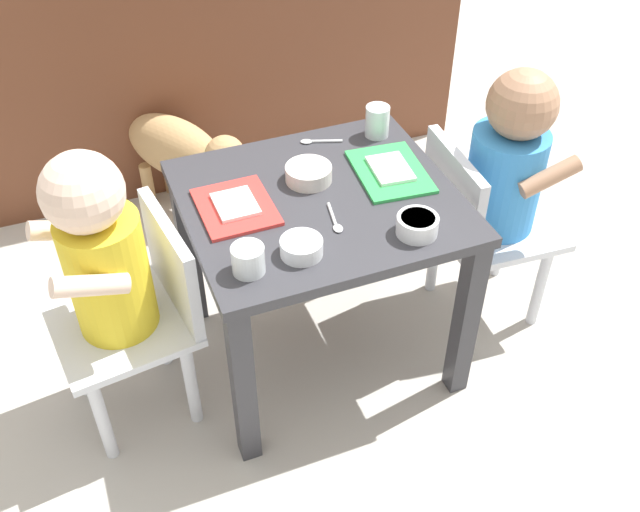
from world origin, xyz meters
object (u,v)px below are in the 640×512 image
Objects in this scene: food_tray_right at (390,171)px; cereal_bowl_left_side at (417,225)px; dining_table at (320,229)px; water_cup_left at (248,261)px; seated_child_left at (111,264)px; seated_child_right at (502,172)px; food_tray_left at (236,206)px; water_cup_right at (377,123)px; veggie_bowl_far at (301,247)px; dog at (182,151)px; veggie_bowl_near at (310,173)px; spoon_by_right_tray at (335,221)px; spoon_by_left_tray at (317,141)px.

cereal_bowl_left_side is (-0.04, -0.21, 0.02)m from food_tray_right.
water_cup_left is (-0.21, -0.17, 0.11)m from dining_table.
seated_child_right is at bearing 0.07° from seated_child_left.
water_cup_right is at bearing 21.57° from food_tray_left.
cereal_bowl_left_side reaches higher than veggie_bowl_far.
water_cup_left is (-0.03, -0.20, 0.02)m from food_tray_left.
veggie_bowl_far is at bearing -132.87° from water_cup_right.
water_cup_left reaches higher than cereal_bowl_left_side.
dog is 0.69m from veggie_bowl_near.
food_tray_left is 0.19m from veggie_bowl_near.
dining_table is at bearing 38.67° from water_cup_left.
food_tray_right is 0.43m from water_cup_left.
water_cup_right is (-0.23, 0.20, 0.07)m from seated_child_right.
veggie_bowl_far is at bearing 5.04° from water_cup_left.
water_cup_left reaches higher than spoon_by_right_tray.
cereal_bowl_left_side reaches higher than dining_table.
food_tray_right is 0.16m from water_cup_right.
water_cup_left reaches higher than dog.
water_cup_right is at bearing -8.35° from spoon_by_left_tray.
spoon_by_left_tray is at bearing 171.65° from water_cup_right.
food_tray_left is 1.80× the size of veggie_bowl_near.
spoon_by_right_tray reaches higher than dining_table.
seated_child_right is 8.14× the size of cereal_bowl_left_side.
dog is 4.08× the size of veggie_bowl_near.
veggie_bowl_near is at bearing -151.60° from water_cup_right.
spoon_by_right_tray is (0.18, -0.12, -0.00)m from food_tray_left.
veggie_bowl_far reaches higher than dining_table.
dining_table is 0.24m from spoon_by_left_tray.
food_tray_right is at bearing -12.98° from veggie_bowl_near.
dining_table is 3.14× the size of food_tray_left.
cereal_bowl_left_side is at bearing -5.90° from veggie_bowl_far.
seated_child_right reaches higher than veggie_bowl_far.
dining_table is 0.25m from cereal_bowl_left_side.
dog is at bearing 117.02° from spoon_by_left_tray.
seated_child_right is 0.44m from spoon_by_left_tray.
veggie_bowl_far is at bearing 174.10° from cereal_bowl_left_side.
food_tray_left is at bearing 146.17° from cereal_bowl_left_side.
cereal_bowl_left_side is at bearing -2.45° from water_cup_left.
veggie_bowl_near is (-0.21, -0.12, -0.01)m from water_cup_right.
cereal_bowl_left_side is (0.59, -0.17, 0.06)m from seated_child_left.
water_cup_left reaches higher than food_tray_left.
spoon_by_left_tray is at bearing -62.98° from dog.
food_tray_right is at bearing 3.66° from seated_child_left.
water_cup_left is at bearing -153.25° from food_tray_right.
dog is 4.25× the size of spoon_by_left_tray.
food_tray_right reaches higher than spoon_by_right_tray.
cereal_bowl_left_side is 0.86× the size of spoon_by_left_tray.
spoon_by_left_tray is (0.07, 0.20, 0.09)m from dining_table.
dining_table is 7.73× the size of water_cup_right.
water_cup_right is at bearing 140.14° from seated_child_right.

